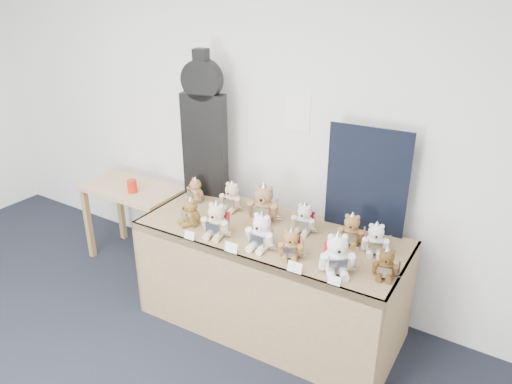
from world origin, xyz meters
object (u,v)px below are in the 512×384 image
Objects in this scene: guitar_case at (204,127)px; teddy_back_right at (351,230)px; teddy_front_left at (217,221)px; teddy_back_left at (232,197)px; teddy_back_centre_left at (263,205)px; teddy_back_centre_right at (304,219)px; side_table at (133,200)px; teddy_front_end at (386,264)px; teddy_front_far_left at (190,213)px; display_table at (265,257)px; teddy_front_right at (291,245)px; teddy_front_far_right at (337,255)px; teddy_front_centre at (261,232)px; teddy_back_end at (375,240)px; teddy_back_far_left at (195,191)px; red_cup at (132,186)px.

teddy_back_right is (1.37, -0.13, -0.49)m from guitar_case.
teddy_back_left is (-0.15, 0.41, -0.01)m from teddy_front_left.
teddy_back_centre_left is 0.34m from teddy_back_centre_right.
teddy_back_centre_left reaches higher than side_table.
teddy_front_end is at bearing -7.36° from side_table.
teddy_front_end is (1.46, 0.10, -0.01)m from teddy_front_far_left.
guitar_case is at bearing 153.46° from display_table.
teddy_front_right is (0.86, -0.01, -0.00)m from teddy_front_far_left.
teddy_back_centre_right reaches higher than teddy_front_right.
teddy_back_left reaches higher than teddy_back_centre_right.
display_table is at bearing -169.80° from teddy_back_right.
teddy_front_right is 1.04× the size of teddy_front_end.
teddy_front_far_right is 1.24× the size of teddy_back_centre_right.
side_table is 2.50m from teddy_front_end.
teddy_back_centre_left reaches higher than teddy_back_right.
teddy_back_left is 1.01m from teddy_back_right.
teddy_front_centre reaches higher than teddy_back_right.
side_table is 1.11m from guitar_case.
side_table is 2.95× the size of teddy_front_far_right.
teddy_front_centre reaches higher than teddy_back_left.
teddy_front_far_left reaches higher than display_table.
teddy_front_centre is (0.63, -0.01, 0.02)m from teddy_front_far_left.
teddy_front_right is 0.61m from teddy_front_end.
teddy_back_left reaches higher than side_table.
teddy_front_far_left is 0.82× the size of teddy_front_centre.
teddy_back_centre_right is 1.00× the size of teddy_back_end.
teddy_back_far_left is at bearing 141.30° from teddy_front_right.
teddy_back_centre_right is (1.01, -0.15, -0.49)m from guitar_case.
display_table reaches higher than side_table.
teddy_front_left is at bearing -18.68° from side_table.
guitar_case reaches higher than teddy_front_right.
teddy_front_far_right is at bearing -23.91° from teddy_back_left.
teddy_back_far_left is at bearing -3.06° from side_table.
guitar_case is 4.87× the size of teddy_back_end.
teddy_back_centre_left is (-0.43, 0.35, 0.04)m from teddy_front_right.
teddy_front_far_right reaches higher than teddy_front_centre.
display_table is at bearing 173.40° from teddy_back_end.
teddy_front_centre reaches higher than teddy_front_end.
red_cup is at bearing -176.02° from guitar_case.
teddy_back_centre_left is at bearing 153.18° from teddy_front_end.
teddy_back_far_left is (-1.00, -0.01, -0.01)m from teddy_back_centre_right.
display_table is at bearing -9.46° from side_table.
teddy_back_left is 1.05× the size of teddy_back_centre_right.
display_table is 7.90× the size of teddy_back_right.
teddy_back_centre_left is at bearing -2.21° from side_table.
teddy_back_end reaches higher than red_cup.
side_table is at bearing 147.78° from teddy_front_right.
teddy_front_right is 0.70× the size of teddy_back_centre_left.
teddy_back_right is (-0.34, 0.27, 0.01)m from teddy_front_end.
teddy_back_right is at bearing 67.02° from teddy_front_far_right.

